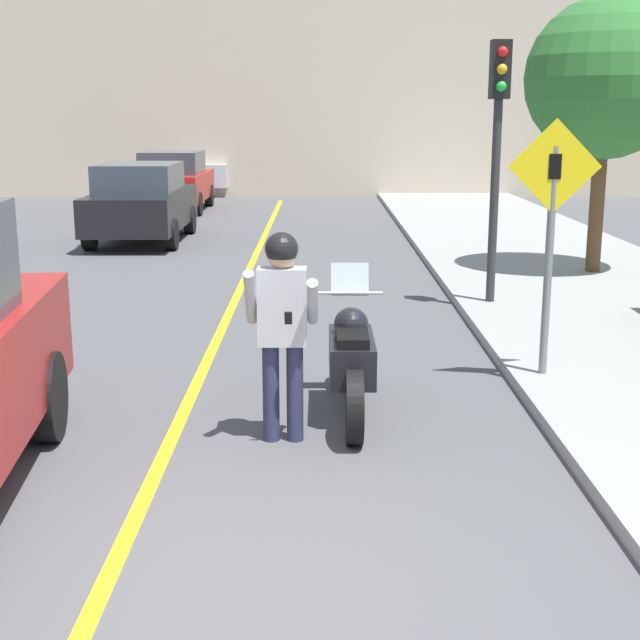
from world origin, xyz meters
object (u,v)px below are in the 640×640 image
Objects in this scene: person_biker at (283,315)px; traffic_light at (499,122)px; motorcycle at (353,360)px; street_tree at (607,79)px; parked_car_silver at (208,168)px; parked_car_red at (175,181)px; parked_car_black at (143,202)px; crossing_sign at (553,224)px.

traffic_light is at bearing 62.31° from person_biker.
motorcycle is 1.09m from person_biker.
street_tree is 19.13m from parked_car_silver.
street_tree is at bearing -51.02° from parked_car_red.
person_biker is 12.58m from parked_car_black.
motorcycle is 0.51× the size of parked_car_black.
parked_car_black is at bearing 152.14° from street_tree.
street_tree is 14.07m from parked_car_red.
street_tree is 1.05× the size of parked_car_red.
traffic_light is 3.37m from street_tree.
traffic_light reaches higher than person_biker.
traffic_light reaches higher than parked_car_black.
crossing_sign is 0.60× the size of parked_car_silver.
parked_car_black is at bearing 120.11° from crossing_sign.
motorcycle is 5.34m from traffic_light.
motorcycle is at bearing -75.92° from parked_car_red.
motorcycle is 24.26m from parked_car_silver.
street_tree reaches higher than parked_car_silver.
parked_car_black is at bearing 106.27° from person_biker.
parked_car_red reaches higher than motorcycle.
motorcycle is 0.51× the size of parked_car_silver.
person_biker is 0.70× the size of crossing_sign.
motorcycle is at bearing -115.36° from traffic_light.
person_biker is 24.85m from parked_car_silver.
parked_car_black is at bearing -87.09° from parked_car_red.
street_tree reaches higher than person_biker.
motorcycle is 0.85× the size of crossing_sign.
crossing_sign is at bearing -69.15° from parked_car_red.
person_biker is 0.42× the size of parked_car_silver.
traffic_light reaches higher than parked_car_red.
crossing_sign is 0.57× the size of street_tree.
crossing_sign reaches higher than parked_car_black.
traffic_light is 20.53m from parked_car_silver.
traffic_light is 0.80× the size of street_tree.
traffic_light is (2.11, 4.44, 2.08)m from motorcycle.
traffic_light is 0.84× the size of parked_car_silver.
parked_car_silver is at bearing 116.82° from street_tree.
crossing_sign is 3.69m from traffic_light.
crossing_sign reaches higher than person_biker.
crossing_sign reaches higher than motorcycle.
parked_car_silver is at bearing 90.74° from parked_car_black.
crossing_sign reaches higher than parked_car_silver.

